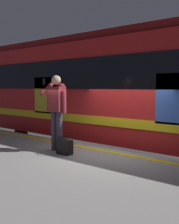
# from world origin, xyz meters

# --- Properties ---
(ground_plane) EXTENTS (24.33, 24.33, 0.00)m
(ground_plane) POSITION_xyz_m (0.00, 0.00, 0.00)
(ground_plane) COLOR #3D3D3F
(platform) EXTENTS (13.01, 5.08, 1.06)m
(platform) POSITION_xyz_m (0.00, 2.54, 0.53)
(platform) COLOR gray
(platform) RESTS_ON ground
(safety_line) EXTENTS (12.75, 0.16, 0.01)m
(safety_line) POSITION_xyz_m (0.00, 0.30, 1.06)
(safety_line) COLOR yellow
(safety_line) RESTS_ON platform
(track_rail_near) EXTENTS (16.92, 0.08, 0.16)m
(track_rail_near) POSITION_xyz_m (0.00, -1.39, 0.08)
(track_rail_near) COLOR slate
(track_rail_near) RESTS_ON ground
(track_rail_far) EXTENTS (16.92, 0.08, 0.16)m
(track_rail_far) POSITION_xyz_m (0.00, -2.83, 0.08)
(track_rail_far) COLOR slate
(track_rail_far) RESTS_ON ground
(train_carriage) EXTENTS (12.74, 2.89, 4.00)m
(train_carriage) POSITION_xyz_m (0.77, -2.10, 2.54)
(train_carriage) COLOR red
(train_carriage) RESTS_ON ground
(passenger) EXTENTS (0.57, 0.55, 1.78)m
(passenger) POSITION_xyz_m (0.92, 0.95, 2.11)
(passenger) COLOR #383347
(passenger) RESTS_ON platform
(handbag) EXTENTS (0.36, 0.33, 0.39)m
(handbag) POSITION_xyz_m (0.54, 1.09, 1.24)
(handbag) COLOR black
(handbag) RESTS_ON platform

